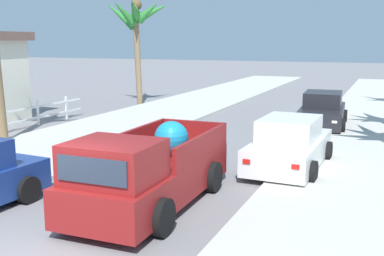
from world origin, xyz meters
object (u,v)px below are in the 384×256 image
at_px(car_right_near, 322,111).
at_px(palm_tree_left_fore, 136,18).
at_px(pickup_truck, 148,173).
at_px(car_left_near, 290,145).

xyz_separation_m(car_right_near, palm_tree_left_fore, (-11.02, 3.27, 4.29)).
xyz_separation_m(pickup_truck, palm_tree_left_fore, (-8.80, 15.11, 4.20)).
distance_m(pickup_truck, car_left_near, 5.03).
height_order(car_left_near, car_right_near, same).
height_order(pickup_truck, car_right_near, pickup_truck).
xyz_separation_m(pickup_truck, car_right_near, (2.22, 11.84, -0.09)).
bearing_deg(car_left_near, palm_tree_left_fore, 136.17).
xyz_separation_m(pickup_truck, car_left_near, (2.27, 4.49, -0.09)).
relative_size(pickup_truck, car_left_near, 1.22).
bearing_deg(pickup_truck, car_left_near, 63.23).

